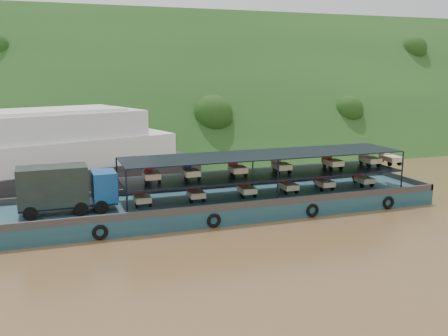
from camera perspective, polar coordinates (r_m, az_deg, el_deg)
name	(u,v)px	position (r m, az deg, el deg)	size (l,w,h in m)	color
ground	(260,213)	(40.06, 4.14, -5.10)	(160.00, 160.00, 0.00)	brown
hillside	(162,147)	(73.73, -7.05, 2.36)	(140.00, 28.00, 28.00)	black
cargo_barge	(213,199)	(39.37, -1.29, -3.62)	(35.00, 7.18, 4.61)	#163A4F
passenger_ferry	(0,160)	(48.93, -24.27, 0.86)	(38.49, 20.55, 7.58)	black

